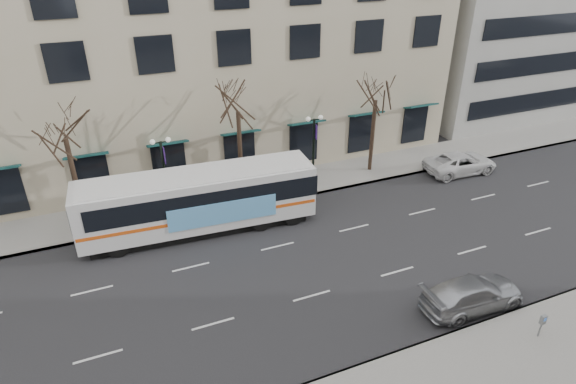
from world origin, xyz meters
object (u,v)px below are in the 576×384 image
lamp_post_left (165,173)px  pay_station (543,321)px  tree_far_mid (237,97)px  white_pickup (460,163)px  tree_far_left (62,122)px  city_bus (200,199)px  silver_car (473,294)px  lamp_post_right (314,148)px  tree_far_right (377,87)px

lamp_post_left → pay_station: lamp_post_left is taller
tree_far_mid → white_pickup: size_ratio=1.56×
white_pickup → tree_far_left: bearing=87.1°
city_bus → silver_car: city_bus is taller
lamp_post_right → white_pickup: bearing=-11.1°
white_pickup → lamp_post_right: bearing=82.0°
tree_far_left → tree_far_mid: tree_far_mid is taller
tree_far_left → lamp_post_left: bearing=-6.8°
silver_car → tree_far_right: bearing=-11.1°
tree_far_left → lamp_post_right: 15.48m
city_bus → pay_station: (11.47, -14.49, -1.02)m
tree_far_left → lamp_post_right: size_ratio=1.60×
tree_far_mid → silver_car: size_ratio=1.65×
tree_far_mid → white_pickup: tree_far_mid is taller
silver_car → white_pickup: 15.17m
tree_far_mid → pay_station: (7.99, -17.50, -5.90)m
tree_far_right → lamp_post_right: size_ratio=1.55×
lamp_post_right → city_bus: size_ratio=0.38×
silver_car → lamp_post_left: bearing=41.2°
tree_far_left → lamp_post_right: bearing=-2.3°
tree_far_left → pay_station: tree_far_left is taller
tree_far_mid → pay_station: tree_far_mid is taller
lamp_post_left → lamp_post_right: bearing=0.0°
tree_far_right → white_pickup: tree_far_right is taller
tree_far_left → silver_car: 23.03m
white_pickup → tree_far_right: bearing=68.6°
pay_station → tree_far_mid: bearing=115.1°
lamp_post_right → silver_car: lamp_post_right is taller
tree_far_left → tree_far_mid: 10.00m
lamp_post_left → white_pickup: 21.27m
tree_far_mid → silver_car: (6.70, -14.70, -6.15)m
city_bus → silver_car: 15.55m
city_bus → pay_station: bearing=-47.8°
white_pickup → pay_station: 16.80m
tree_far_mid → tree_far_left: bearing=-180.0°
lamp_post_left → tree_far_mid: bearing=6.9°
tree_far_right → lamp_post_left: 15.40m
tree_far_mid → silver_car: bearing=-65.5°
lamp_post_left → silver_car: size_ratio=1.00×
tree_far_left → white_pickup: 26.87m
tree_far_right → lamp_post_right: bearing=-173.1°
pay_station → white_pickup: bearing=61.9°
city_bus → silver_car: bearing=-45.2°
lamp_post_left → lamp_post_right: (10.00, 0.00, 0.00)m
tree_far_mid → lamp_post_right: size_ratio=1.64×
tree_far_mid → pay_station: 20.13m
city_bus → lamp_post_left: bearing=125.9°
tree_far_mid → city_bus: tree_far_mid is taller
silver_car → pay_station: 3.10m
lamp_post_left → city_bus: (1.51, -2.41, -0.91)m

